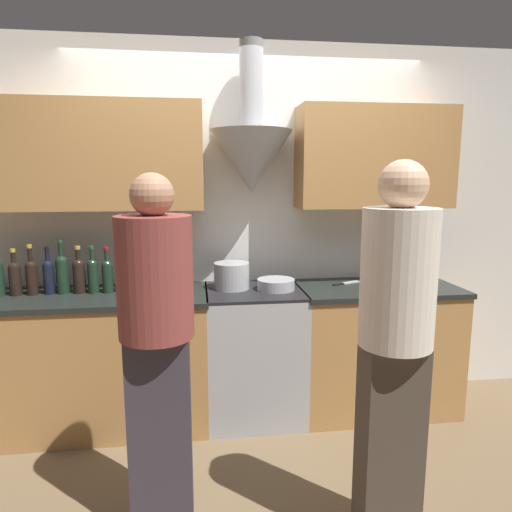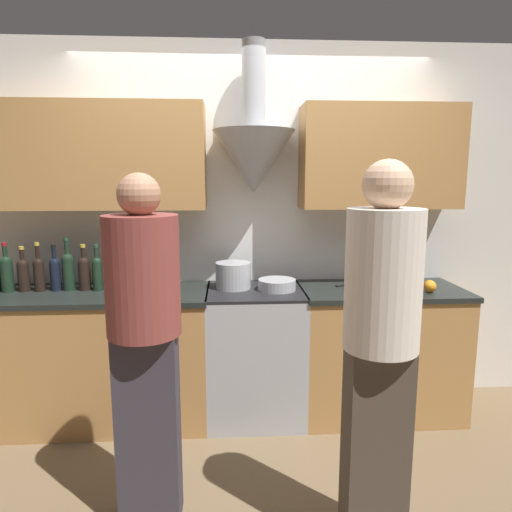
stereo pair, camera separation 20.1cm
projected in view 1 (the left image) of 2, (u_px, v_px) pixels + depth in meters
ground_plane at (261, 441)px, 2.92m from camera, size 12.00×12.00×0.00m
wall_back at (240, 204)px, 3.26m from camera, size 8.40×0.56×2.60m
counter_left at (95, 361)px, 3.04m from camera, size 1.52×0.62×0.91m
counter_right at (374, 347)px, 3.29m from camera, size 1.12×0.62×0.91m
stove_range at (254, 352)px, 3.18m from camera, size 0.66×0.60×0.91m
wine_bottle_2 at (15, 276)px, 2.94m from camera, size 0.08×0.08×0.30m
wine_bottle_3 at (31, 275)px, 2.95m from camera, size 0.07×0.07×0.33m
wine_bottle_4 at (49, 275)px, 2.97m from camera, size 0.07×0.07×0.31m
wine_bottle_5 at (62, 272)px, 2.99m from camera, size 0.08×0.08×0.36m
wine_bottle_6 at (79, 274)px, 3.00m from camera, size 0.08×0.08×0.31m
wine_bottle_7 at (93, 274)px, 2.99m from camera, size 0.07×0.07×0.31m
wine_bottle_8 at (107, 274)px, 3.01m from camera, size 0.07×0.07×0.30m
wine_bottle_9 at (122, 273)px, 3.03m from camera, size 0.07×0.07×0.32m
stock_pot at (232, 276)px, 3.12m from camera, size 0.24×0.24×0.18m
mixing_bowl at (276, 284)px, 3.10m from camera, size 0.26×0.26×0.07m
orange_fruit at (425, 284)px, 3.10m from camera, size 0.08×0.08×0.08m
chefs_knife at (346, 283)px, 3.28m from camera, size 0.23×0.13×0.01m
person_foreground_left at (157, 340)px, 2.07m from camera, size 0.34×0.34×1.68m
person_foreground_right at (395, 340)px, 1.96m from camera, size 0.32×0.32×1.73m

